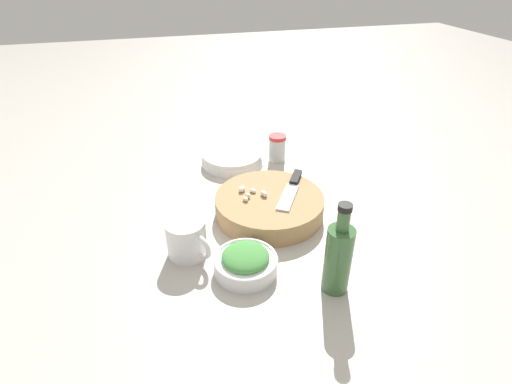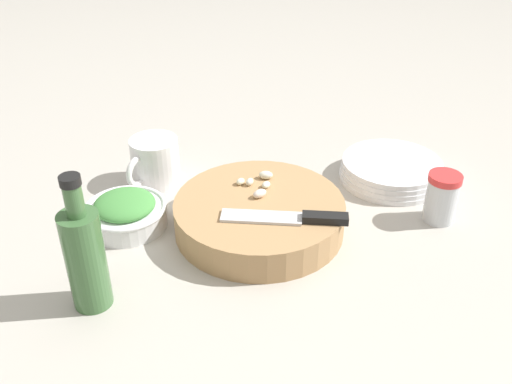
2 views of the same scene
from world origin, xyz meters
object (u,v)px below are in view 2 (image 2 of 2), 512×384
object	(u,v)px
herb_bowl	(126,212)
plate_stack	(391,170)
spice_jar	(442,197)
oil_bottle	(85,256)
garlic_cloves	(259,183)
chef_knife	(292,218)
cutting_board	(259,216)
coffee_mug	(154,162)

from	to	relation	value
herb_bowl	plate_stack	distance (m)	0.51
spice_jar	oil_bottle	world-z (taller)	oil_bottle
herb_bowl	plate_stack	size ratio (longest dim) A/B	0.71
spice_jar	plate_stack	world-z (taller)	spice_jar
plate_stack	oil_bottle	world-z (taller)	oil_bottle
plate_stack	oil_bottle	distance (m)	0.61
herb_bowl	garlic_cloves	bearing A→B (deg)	-17.79
chef_knife	spice_jar	distance (m)	0.28
cutting_board	spice_jar	bearing A→B (deg)	-21.72
herb_bowl	spice_jar	bearing A→B (deg)	-25.27
chef_knife	cutting_board	bearing A→B (deg)	49.73
cutting_board	plate_stack	world-z (taller)	cutting_board
cutting_board	plate_stack	bearing A→B (deg)	6.06
coffee_mug	oil_bottle	world-z (taller)	oil_bottle
cutting_board	garlic_cloves	xyz separation A→B (m)	(0.02, 0.04, 0.03)
chef_knife	garlic_cloves	bearing A→B (deg)	32.25
chef_knife	spice_jar	size ratio (longest dim) A/B	2.07
cutting_board	herb_bowl	distance (m)	0.23
coffee_mug	cutting_board	bearing A→B (deg)	-65.09
herb_bowl	plate_stack	bearing A→B (deg)	-9.27
cutting_board	herb_bowl	xyz separation A→B (m)	(-0.20, 0.12, -0.00)
cutting_board	coffee_mug	size ratio (longest dim) A/B	2.46
spice_jar	oil_bottle	xyz separation A→B (m)	(-0.59, 0.06, 0.04)
chef_knife	spice_jar	bearing A→B (deg)	-67.88
coffee_mug	garlic_cloves	bearing A→B (deg)	-55.24
chef_knife	plate_stack	distance (m)	0.31
coffee_mug	plate_stack	size ratio (longest dim) A/B	0.58
herb_bowl	coffee_mug	xyz separation A→B (m)	(0.09, 0.11, 0.02)
plate_stack	garlic_cloves	bearing A→B (deg)	177.61
coffee_mug	plate_stack	distance (m)	0.46
chef_knife	herb_bowl	world-z (taller)	chef_knife
garlic_cloves	plate_stack	world-z (taller)	garlic_cloves
cutting_board	chef_knife	size ratio (longest dim) A/B	1.54
garlic_cloves	coffee_mug	distance (m)	0.23
cutting_board	coffee_mug	xyz separation A→B (m)	(-0.11, 0.23, 0.02)
plate_stack	oil_bottle	xyz separation A→B (m)	(-0.61, -0.09, 0.06)
garlic_cloves	plate_stack	bearing A→B (deg)	-2.39
chef_knife	oil_bottle	world-z (taller)	oil_bottle
spice_jar	coffee_mug	bearing A→B (deg)	139.07
cutting_board	herb_bowl	world-z (taller)	herb_bowl
chef_knife	plate_stack	bearing A→B (deg)	-38.25
garlic_cloves	coffee_mug	size ratio (longest dim) A/B	0.63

